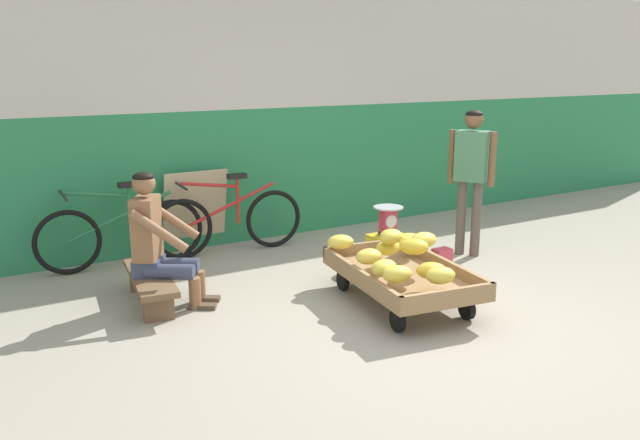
{
  "coord_description": "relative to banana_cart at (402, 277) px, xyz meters",
  "views": [
    {
      "loc": [
        -3.12,
        -3.64,
        2.02
      ],
      "look_at": [
        -0.46,
        0.82,
        0.75
      ],
      "focal_mm": 36.73,
      "sensor_mm": 36.0,
      "label": 1
    }
  ],
  "objects": [
    {
      "name": "ground_plane",
      "position": [
        -0.16,
        -0.52,
        -0.24
      ],
      "size": [
        80.0,
        80.0,
        0.0
      ],
      "primitive_type": "plane",
      "color": "gray"
    },
    {
      "name": "back_wall",
      "position": [
        -0.16,
        2.66,
        1.22
      ],
      "size": [
        16.0,
        0.3,
        2.92
      ],
      "color": "#287F4C",
      "rests_on": "ground"
    },
    {
      "name": "banana_cart",
      "position": [
        0.0,
        0.0,
        0.0
      ],
      "size": [
        1.04,
        1.54,
        0.36
      ],
      "color": "#99754C",
      "rests_on": "ground"
    },
    {
      "name": "banana_pile",
      "position": [
        -0.06,
        -0.02,
        0.22
      ],
      "size": [
        0.95,
        1.42,
        0.26
      ],
      "color": "yellow",
      "rests_on": "banana_cart"
    },
    {
      "name": "low_bench",
      "position": [
        -1.83,
        1.08,
        -0.04
      ],
      "size": [
        0.44,
        1.13,
        0.27
      ],
      "color": "brown",
      "rests_on": "ground"
    },
    {
      "name": "vendor_seated",
      "position": [
        -1.76,
        1.03,
        0.33
      ],
      "size": [
        0.74,
        0.66,
        1.14
      ],
      "color": "brown",
      "rests_on": "ground"
    },
    {
      "name": "plastic_crate",
      "position": [
        0.59,
        0.99,
        -0.09
      ],
      "size": [
        0.36,
        0.28,
        0.3
      ],
      "color": "gold",
      "rests_on": "ground"
    },
    {
      "name": "weighing_scale",
      "position": [
        0.59,
        0.99,
        0.21
      ],
      "size": [
        0.3,
        0.3,
        0.29
      ],
      "color": "#28282D",
      "rests_on": "plastic_crate"
    },
    {
      "name": "bicycle_near_left",
      "position": [
        -1.77,
        2.25,
        0.11
      ],
      "size": [
        1.66,
        0.48,
        0.86
      ],
      "color": "black",
      "rests_on": "ground"
    },
    {
      "name": "bicycle_far_left",
      "position": [
        -0.65,
        2.16,
        0.11
      ],
      "size": [
        1.66,
        0.48,
        0.86
      ],
      "color": "black",
      "rests_on": "ground"
    },
    {
      "name": "sign_board",
      "position": [
        -0.92,
        2.46,
        0.2
      ],
      "size": [
        0.7,
        0.22,
        0.88
      ],
      "color": "#C6B289",
      "rests_on": "ground"
    },
    {
      "name": "customer_adult",
      "position": [
        1.5,
        0.8,
        0.71
      ],
      "size": [
        0.34,
        0.43,
        1.53
      ],
      "color": "brown",
      "rests_on": "ground"
    },
    {
      "name": "shopping_bag",
      "position": [
        0.86,
        0.48,
        -0.12
      ],
      "size": [
        0.18,
        0.12,
        0.24
      ],
      "primitive_type": "cube",
      "color": "#D13D4C",
      "rests_on": "ground"
    }
  ]
}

